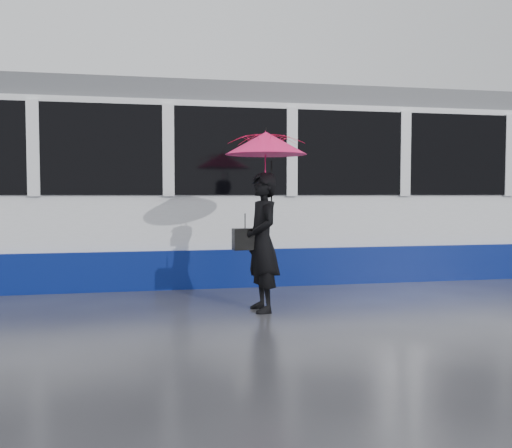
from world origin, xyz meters
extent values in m
plane|color=#27272C|center=(0.00, 0.00, 0.00)|extent=(90.00, 90.00, 0.00)
cube|color=#3F3D38|center=(0.00, 1.78, 0.01)|extent=(34.00, 0.07, 0.02)
cube|color=#3F3D38|center=(0.00, 3.22, 0.01)|extent=(34.00, 0.07, 0.02)
cube|color=white|center=(0.12, 2.50, 1.52)|extent=(24.00, 2.40, 2.95)
cube|color=navy|center=(0.12, 2.50, 0.31)|extent=(24.00, 2.56, 0.62)
cube|color=black|center=(0.12, 2.50, 2.20)|extent=(23.00, 2.48, 1.40)
cube|color=#54565B|center=(0.12, 2.50, 3.17)|extent=(23.60, 2.20, 0.35)
imported|color=black|center=(0.71, -0.64, 0.89)|extent=(0.50, 0.70, 1.79)
imported|color=#E51385|center=(0.76, -0.64, 1.88)|extent=(1.09, 1.10, 0.89)
cone|color=#E51385|center=(0.76, -0.64, 2.16)|extent=(1.17, 1.17, 0.29)
cylinder|color=black|center=(0.76, -0.64, 2.33)|extent=(0.01, 0.01, 0.07)
cylinder|color=black|center=(0.84, -0.62, 1.55)|extent=(0.02, 0.02, 0.78)
cube|color=black|center=(0.49, -0.62, 0.94)|extent=(0.33, 0.18, 0.28)
cylinder|color=black|center=(0.49, -0.62, 1.16)|extent=(0.01, 0.01, 0.18)
camera|label=1|loc=(-0.83, -7.78, 1.51)|focal=40.00mm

